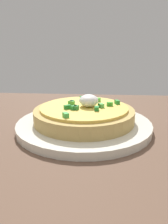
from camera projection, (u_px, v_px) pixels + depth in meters
dining_table at (95, 156)px, 36.74cm from camera, size 95.23×85.23×3.30cm
plate at (84, 124)px, 44.88cm from camera, size 28.12×28.12×1.54cm
pizza at (84, 114)px, 44.17cm from camera, size 20.92×20.92×5.74cm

